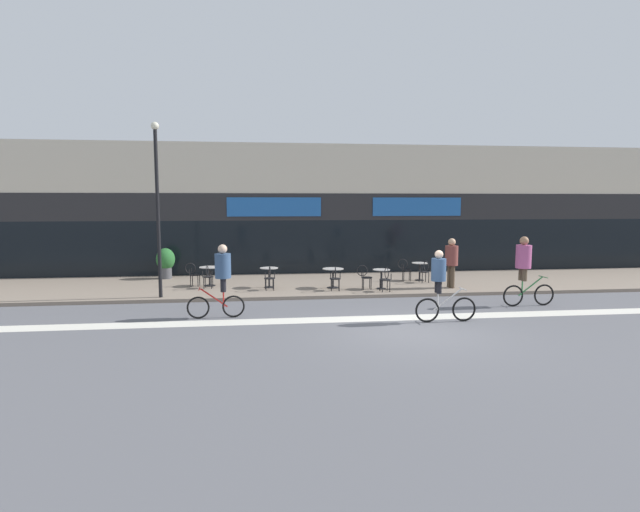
{
  "coord_description": "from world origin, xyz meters",
  "views": [
    {
      "loc": [
        -3.93,
        -12.3,
        3.35
      ],
      "look_at": [
        -1.76,
        5.55,
        1.39
      ],
      "focal_mm": 28.0,
      "sensor_mm": 36.0,
      "label": 1
    }
  ],
  "objects_px": {
    "cafe_chair_2_near": "(335,277)",
    "lamp_post": "(157,199)",
    "bistro_table_4": "(420,268)",
    "planter_pot": "(166,261)",
    "cafe_chair_1_near": "(270,276)",
    "cyclist_1": "(441,282)",
    "bistro_table_3": "(381,275)",
    "cafe_chair_0_near": "(208,275)",
    "cafe_chair_4_side": "(405,268)",
    "bistro_table_0": "(210,272)",
    "cafe_chair_4_near": "(425,270)",
    "cafe_chair_3_near": "(386,278)",
    "pedestrian_near_end": "(451,259)",
    "cyclist_0": "(221,274)",
    "bistro_table_1": "(269,273)",
    "cafe_chair_3_side": "(365,275)",
    "bistro_table_2": "(333,274)",
    "cafe_chair_0_side": "(193,273)",
    "cyclist_2": "(525,265)"
  },
  "relations": [
    {
      "from": "cafe_chair_0_side",
      "to": "cafe_chair_4_side",
      "type": "xyz_separation_m",
      "value": [
        8.46,
        0.32,
        0.0
      ]
    },
    {
      "from": "bistro_table_4",
      "to": "cafe_chair_4_near",
      "type": "relative_size",
      "value": 0.82
    },
    {
      "from": "cafe_chair_4_side",
      "to": "cyclist_1",
      "type": "relative_size",
      "value": 0.45
    },
    {
      "from": "cafe_chair_2_near",
      "to": "bistro_table_0",
      "type": "bearing_deg",
      "value": 76.47
    },
    {
      "from": "cafe_chair_3_near",
      "to": "pedestrian_near_end",
      "type": "relative_size",
      "value": 0.48
    },
    {
      "from": "cafe_chair_0_near",
      "to": "cyclist_1",
      "type": "xyz_separation_m",
      "value": [
        6.91,
        -5.57,
        0.5
      ]
    },
    {
      "from": "cafe_chair_0_near",
      "to": "cyclist_1",
      "type": "relative_size",
      "value": 0.45
    },
    {
      "from": "bistro_table_4",
      "to": "cafe_chair_0_near",
      "type": "xyz_separation_m",
      "value": [
        -8.46,
        -0.95,
        -0.0
      ]
    },
    {
      "from": "cafe_chair_2_near",
      "to": "cafe_chair_4_near",
      "type": "distance_m",
      "value": 4.06
    },
    {
      "from": "cyclist_0",
      "to": "planter_pot",
      "type": "bearing_deg",
      "value": -71.04
    },
    {
      "from": "planter_pot",
      "to": "cyclist_1",
      "type": "distance_m",
      "value": 12.21
    },
    {
      "from": "bistro_table_1",
      "to": "cafe_chair_3_side",
      "type": "distance_m",
      "value": 3.6
    },
    {
      "from": "bistro_table_4",
      "to": "cafe_chair_1_near",
      "type": "bearing_deg",
      "value": -165.58
    },
    {
      "from": "cafe_chair_0_side",
      "to": "cafe_chair_2_near",
      "type": "relative_size",
      "value": 1.0
    },
    {
      "from": "cafe_chair_2_near",
      "to": "lamp_post",
      "type": "relative_size",
      "value": 0.15
    },
    {
      "from": "bistro_table_3",
      "to": "cafe_chair_4_near",
      "type": "bearing_deg",
      "value": 29.06
    },
    {
      "from": "cafe_chair_0_near",
      "to": "cafe_chair_1_near",
      "type": "xyz_separation_m",
      "value": [
        2.28,
        -0.64,
        0.0
      ]
    },
    {
      "from": "cafe_chair_4_side",
      "to": "lamp_post",
      "type": "xyz_separation_m",
      "value": [
        -9.26,
        -2.47,
        2.81
      ]
    },
    {
      "from": "cyclist_0",
      "to": "lamp_post",
      "type": "bearing_deg",
      "value": -54.13
    },
    {
      "from": "cafe_chair_0_near",
      "to": "cafe_chair_2_near",
      "type": "relative_size",
      "value": 1.0
    },
    {
      "from": "cafe_chair_2_near",
      "to": "cafe_chair_3_side",
      "type": "xyz_separation_m",
      "value": [
        1.13,
        0.21,
        0.0
      ]
    },
    {
      "from": "lamp_post",
      "to": "cafe_chair_4_near",
      "type": "bearing_deg",
      "value": 10.52
    },
    {
      "from": "cafe_chair_1_near",
      "to": "cyclist_1",
      "type": "bearing_deg",
      "value": -141.11
    },
    {
      "from": "bistro_table_2",
      "to": "cafe_chair_0_near",
      "type": "relative_size",
      "value": 0.88
    },
    {
      "from": "bistro_table_1",
      "to": "cafe_chair_1_near",
      "type": "relative_size",
      "value": 0.84
    },
    {
      "from": "bistro_table_0",
      "to": "pedestrian_near_end",
      "type": "relative_size",
      "value": 0.42
    },
    {
      "from": "cafe_chair_0_near",
      "to": "cyclist_0",
      "type": "distance_m",
      "value": 4.45
    },
    {
      "from": "bistro_table_2",
      "to": "cyclist_2",
      "type": "height_order",
      "value": "cyclist_2"
    },
    {
      "from": "bistro_table_4",
      "to": "planter_pot",
      "type": "distance_m",
      "value": 10.63
    },
    {
      "from": "cafe_chair_3_side",
      "to": "bistro_table_2",
      "type": "bearing_deg",
      "value": 162.08
    },
    {
      "from": "cafe_chair_4_side",
      "to": "cyclist_0",
      "type": "relative_size",
      "value": 0.42
    },
    {
      "from": "cafe_chair_4_side",
      "to": "pedestrian_near_end",
      "type": "bearing_deg",
      "value": -50.31
    },
    {
      "from": "bistro_table_1",
      "to": "planter_pot",
      "type": "bearing_deg",
      "value": 147.16
    },
    {
      "from": "cafe_chair_4_near",
      "to": "cyclist_1",
      "type": "xyz_separation_m",
      "value": [
        -1.56,
        -5.89,
        0.5
      ]
    },
    {
      "from": "bistro_table_1",
      "to": "cafe_chair_1_near",
      "type": "distance_m",
      "value": 0.63
    },
    {
      "from": "cafe_chair_0_near",
      "to": "cafe_chair_1_near",
      "type": "distance_m",
      "value": 2.37
    },
    {
      "from": "bistro_table_2",
      "to": "cafe_chair_0_side",
      "type": "xyz_separation_m",
      "value": [
        -5.27,
        1.04,
        -0.02
      ]
    },
    {
      "from": "cafe_chair_3_side",
      "to": "cyclist_0",
      "type": "relative_size",
      "value": 0.42
    },
    {
      "from": "bistro_table_0",
      "to": "planter_pot",
      "type": "relative_size",
      "value": 0.6
    },
    {
      "from": "cafe_chair_4_near",
      "to": "pedestrian_near_end",
      "type": "height_order",
      "value": "pedestrian_near_end"
    },
    {
      "from": "cafe_chair_2_near",
      "to": "cafe_chair_1_near",
      "type": "bearing_deg",
      "value": 86.81
    },
    {
      "from": "bistro_table_4",
      "to": "cafe_chair_2_near",
      "type": "xyz_separation_m",
      "value": [
        -3.82,
        -1.98,
        -0.0
      ]
    },
    {
      "from": "bistro_table_4",
      "to": "cyclist_0",
      "type": "height_order",
      "value": "cyclist_0"
    },
    {
      "from": "bistro_table_0",
      "to": "bistro_table_3",
      "type": "distance_m",
      "value": 6.56
    },
    {
      "from": "bistro_table_3",
      "to": "cafe_chair_0_near",
      "type": "bearing_deg",
      "value": 172.64
    },
    {
      "from": "cafe_chair_1_near",
      "to": "cyclist_1",
      "type": "distance_m",
      "value": 6.78
    },
    {
      "from": "cafe_chair_4_side",
      "to": "bistro_table_3",
      "type": "bearing_deg",
      "value": -122.89
    },
    {
      "from": "cafe_chair_3_side",
      "to": "cafe_chair_4_side",
      "type": "bearing_deg",
      "value": 43.31
    },
    {
      "from": "bistro_table_1",
      "to": "planter_pot",
      "type": "distance_m",
      "value": 5.11
    },
    {
      "from": "pedestrian_near_end",
      "to": "cafe_chair_3_side",
      "type": "bearing_deg",
      "value": -16.36
    }
  ]
}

